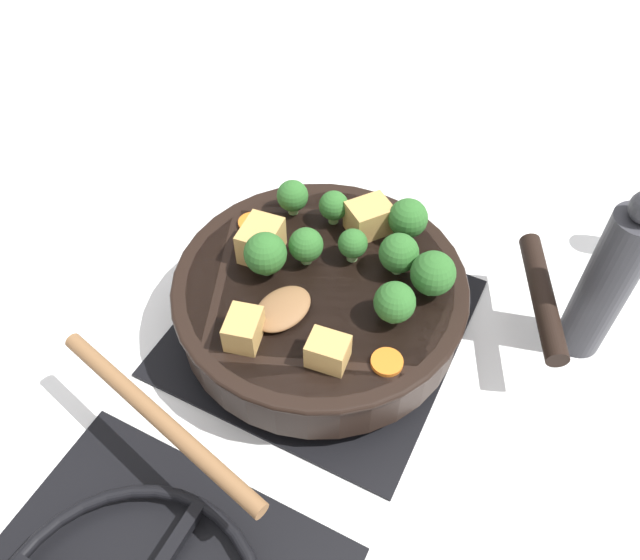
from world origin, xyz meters
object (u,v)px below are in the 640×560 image
wooden_spoon (213,369)px  salt_shaker (640,226)px  skillet_pan (322,295)px  pepper_mill (607,282)px

wooden_spoon → salt_shaker: bearing=-127.2°
wooden_spoon → salt_shaker: size_ratio=2.93×
skillet_pan → pepper_mill: size_ratio=1.89×
wooden_spoon → salt_shaker: wooden_spoon is taller
wooden_spoon → skillet_pan: bearing=-104.2°
wooden_spoon → pepper_mill: pepper_mill is taller
wooden_spoon → pepper_mill: size_ratio=1.13×
pepper_mill → salt_shaker: size_ratio=2.59×
pepper_mill → salt_shaker: pepper_mill is taller
skillet_pan → salt_shaker: (-0.30, -0.29, -0.02)m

